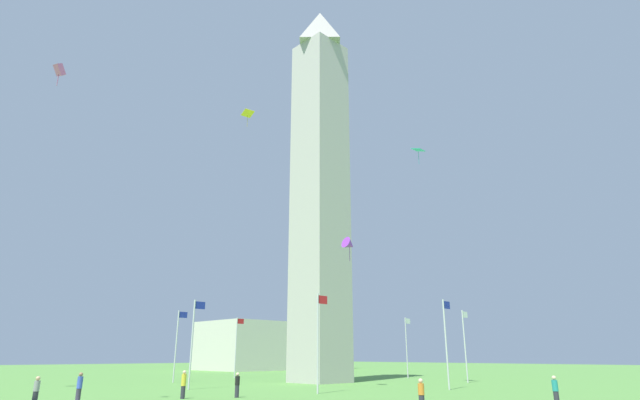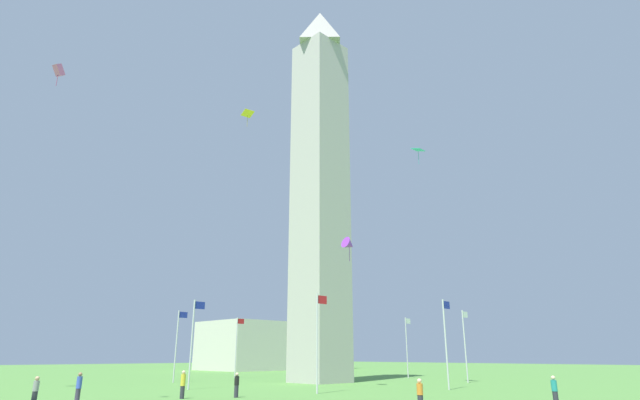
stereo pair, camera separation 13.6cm
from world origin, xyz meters
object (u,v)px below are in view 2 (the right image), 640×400
object	(u,v)px
distant_building	(275,346)
flagpole_e	(237,344)
flagpole_s	(193,339)
person_yellow_shirt	(183,385)
flagpole_sw	(318,337)
person_teal_shirt	(555,391)
flagpole_nw	(465,342)
flagpole_se	(177,342)
person_blue_shirt	(79,387)
kite_purple_delta	(349,245)
kite_cyan_diamond	(418,150)
flagpole_w	(446,339)
obelisk_monument	(320,176)
flagpole_n	(407,344)
kite_yellow_diamond	(248,114)
person_black_shirt	(237,385)
kite_pink_box	(59,70)
person_orange_shirt	(420,395)
flagpole_ne	(322,345)
person_gray_shirt	(35,391)

from	to	relation	value
distant_building	flagpole_e	bearing A→B (deg)	-136.71
flagpole_s	person_yellow_shirt	world-z (taller)	flagpole_s
flagpole_sw	person_teal_shirt	xyz separation A→B (m)	(2.99, -16.31, -3.27)
flagpole_nw	flagpole_se	bearing A→B (deg)	135.00
person_blue_shirt	kite_purple_delta	distance (m)	25.15
flagpole_s	person_yellow_shirt	xyz separation A→B (m)	(-5.06, -7.86, -3.20)
kite_cyan_diamond	flagpole_w	bearing A→B (deg)	-129.51
obelisk_monument	distant_building	size ratio (longest dim) A/B	1.59
flagpole_sw	kite_purple_delta	size ratio (longest dim) A/B	3.22
flagpole_se	flagpole_s	distance (m)	11.79
obelisk_monument	flagpole_n	bearing A→B (deg)	0.00
kite_purple_delta	kite_yellow_diamond	distance (m)	20.61
flagpole_sw	kite_yellow_diamond	bearing A→B (deg)	80.60
flagpole_n	person_teal_shirt	bearing A→B (deg)	-130.60
distant_building	kite_purple_delta	bearing A→B (deg)	-122.78
flagpole_e	kite_yellow_diamond	size ratio (longest dim) A/B	3.94
person_yellow_shirt	person_black_shirt	bearing A→B (deg)	-24.10
person_teal_shirt	kite_pink_box	xyz separation A→B (m)	(-23.29, 18.75, 19.04)
flagpole_nw	person_orange_shirt	world-z (taller)	flagpole_nw
flagpole_e	person_black_shirt	distance (m)	30.57
flagpole_se	flagpole_nw	xyz separation A→B (m)	(21.79, -21.79, 0.00)
flagpole_se	flagpole_w	size ratio (longest dim) A/B	1.00
flagpole_ne	flagpole_e	size ratio (longest dim) A/B	1.00
flagpole_e	distant_building	xyz separation A→B (m)	(27.86, 26.25, 0.36)
flagpole_w	person_teal_shirt	bearing A→B (deg)	-123.84
flagpole_n	obelisk_monument	bearing A→B (deg)	180.00
kite_purple_delta	distant_building	distance (m)	60.13
flagpole_w	person_orange_shirt	bearing A→B (deg)	-152.83
flagpole_w	person_yellow_shirt	bearing A→B (deg)	159.78
flagpole_w	flagpole_se	bearing A→B (deg)	112.50
flagpole_sw	person_orange_shirt	world-z (taller)	flagpole_sw
kite_purple_delta	distant_building	xyz separation A→B (m)	(32.25, 50.07, -8.28)
flagpole_e	kite_pink_box	world-z (taller)	kite_pink_box
flagpole_nw	kite_pink_box	distance (m)	45.01
flagpole_w	person_teal_shirt	distance (m)	14.57
flagpole_nw	person_teal_shirt	bearing A→B (deg)	-139.06
flagpole_w	person_yellow_shirt	xyz separation A→B (m)	(-20.47, 7.54, -3.20)
flagpole_n	person_orange_shirt	distance (m)	39.04
flagpole_w	person_yellow_shirt	size ratio (longest dim) A/B	4.17
kite_yellow_diamond	kite_pink_box	world-z (taller)	kite_yellow_diamond
person_orange_shirt	kite_purple_delta	size ratio (longest dim) A/B	0.70
person_gray_shirt	person_yellow_shirt	xyz separation A→B (m)	(8.60, -1.22, 0.09)
obelisk_monument	person_gray_shirt	distance (m)	37.09
flagpole_se	distant_building	size ratio (longest dim) A/B	0.26
person_teal_shirt	person_orange_shirt	xyz separation A→B (m)	(-7.74, 3.76, -0.02)
flagpole_sw	person_blue_shirt	size ratio (longest dim) A/B	4.26
flagpole_ne	kite_cyan_diamond	distance (m)	30.98
flagpole_n	flagpole_e	distance (m)	21.79
flagpole_s	person_black_shirt	distance (m)	10.29
person_blue_shirt	kite_pink_box	size ratio (longest dim) A/B	1.14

